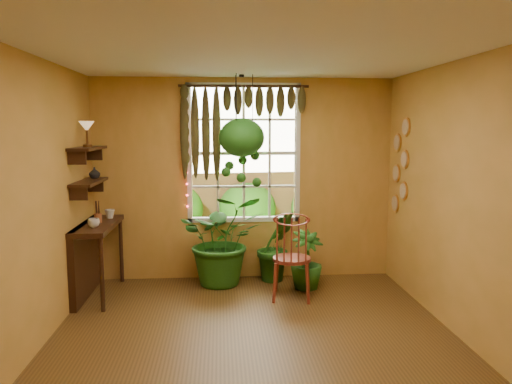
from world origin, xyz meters
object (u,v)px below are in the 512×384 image
(counter_ledge, at_px, (89,252))
(windsor_chair, at_px, (292,270))
(potted_plant_mid, at_px, (276,246))
(potted_plant_left, at_px, (223,239))
(hanging_basket, at_px, (242,142))

(counter_ledge, height_order, windsor_chair, windsor_chair)
(counter_ledge, xyz_separation_m, potted_plant_mid, (2.33, 0.45, -0.08))
(potted_plant_left, xyz_separation_m, potted_plant_mid, (0.71, 0.11, -0.13))
(windsor_chair, xyz_separation_m, potted_plant_left, (-0.81, 0.63, 0.25))
(counter_ledge, relative_size, potted_plant_mid, 1.27)
(potted_plant_mid, distance_m, hanging_basket, 1.47)
(potted_plant_left, distance_m, potted_plant_mid, 0.73)
(potted_plant_left, height_order, potted_plant_mid, potted_plant_left)
(counter_ledge, relative_size, potted_plant_left, 1.00)
(counter_ledge, xyz_separation_m, windsor_chair, (2.43, -0.28, -0.20))
(windsor_chair, bearing_deg, potted_plant_left, 152.61)
(windsor_chair, bearing_deg, potted_plant_mid, 108.33)
(counter_ledge, bearing_deg, potted_plant_left, 11.97)
(windsor_chair, relative_size, potted_plant_mid, 1.30)
(potted_plant_left, height_order, hanging_basket, hanging_basket)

